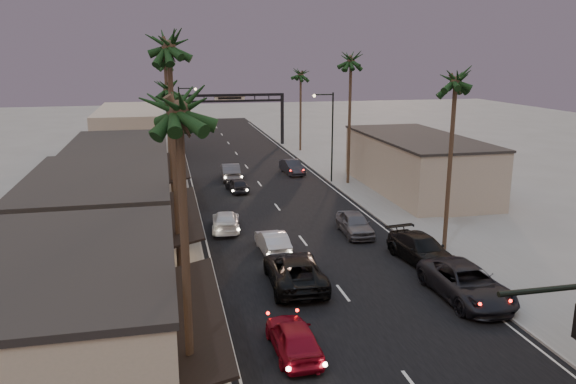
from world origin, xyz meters
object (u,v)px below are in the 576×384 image
curbside_black (422,249)px  oncoming_red (294,337)px  palm_lc (168,84)px  oncoming_silver (273,242)px  streetlight_left (182,119)px  palm_ra (456,74)px  palm_ld (164,56)px  arch (230,107)px  palm_la (178,96)px  curbside_near (466,283)px  palm_rc (301,71)px  palm_rb (351,56)px  oncoming_pickup (294,270)px  streetlight_right (330,130)px  palm_lb (168,39)px  palm_far (166,62)px

curbside_black → oncoming_red: bearing=-145.7°
palm_lc → oncoming_silver: bearing=-58.3°
streetlight_left → palm_ra: palm_ra is taller
palm_ld → arch: bearing=60.2°
palm_la → curbside_near: palm_la is taller
oncoming_silver → curbside_black: curbside_black is taller
streetlight_left → palm_rc: 17.42m
palm_ld → palm_rb: 20.42m
oncoming_red → curbside_near: bearing=-162.7°
oncoming_red → curbside_black: 13.60m
palm_ra → oncoming_pickup: size_ratio=2.09×
curbside_black → palm_ra: bearing=26.8°
streetlight_right → palm_lb: size_ratio=0.59×
streetlight_left → palm_ra: bearing=-65.5°
streetlight_right → palm_far: bearing=114.8°
oncoming_pickup → palm_far: bearing=-81.8°
palm_ra → oncoming_pickup: 15.57m
curbside_near → palm_ld: bearing=110.2°
oncoming_red → curbside_near: size_ratio=0.70×
palm_lc → oncoming_silver: size_ratio=2.71×
palm_rc → oncoming_pickup: size_ratio=1.93×
palm_la → curbside_black: bearing=42.2°
palm_rb → oncoming_red: size_ratio=3.15×
streetlight_right → palm_la: palm_la is taller
palm_far → curbside_near: (14.42, -61.10, -10.55)m
oncoming_silver → palm_ld: bearing=-80.4°
arch → streetlight_left: size_ratio=1.69×
streetlight_left → curbside_near: streetlight_left is taller
palm_la → palm_far: size_ratio=1.00×
palm_lc → oncoming_red: size_ratio=2.71×
palm_lb → oncoming_red: size_ratio=3.38×
arch → streetlight_right: size_ratio=1.69×
palm_lc → curbside_black: (14.80, -13.60, -9.62)m
palm_ld → palm_rc: bearing=27.6°
oncoming_pickup → curbside_near: bearing=158.4°
arch → palm_lb: 49.39m
palm_far → oncoming_pickup: bearing=-84.1°
palm_rb → curbside_near: 29.55m
palm_lb → curbside_black: 19.40m
arch → palm_lb: size_ratio=1.00×
palm_rc → oncoming_pickup: 45.73m
palm_rb → curbside_black: size_ratio=2.43×
palm_la → curbside_near: (14.72, 7.90, -10.55)m
oncoming_silver → oncoming_pickup: bearing=89.6°
oncoming_pickup → oncoming_silver: (-0.18, 5.50, -0.14)m
streetlight_right → streetlight_left: same height
palm_lb → palm_rc: 45.48m
streetlight_left → oncoming_silver: (4.41, -31.86, -4.59)m
palm_la → oncoming_red: palm_la is taller
palm_rb → curbside_near: bearing=-95.2°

